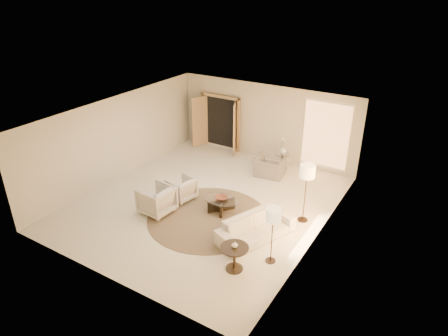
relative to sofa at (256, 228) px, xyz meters
The scene contains 18 objects.
room 2.54m from the sofa, 158.54° to the left, with size 7.04×8.04×2.83m.
windows_right 1.92m from the sofa, 35.73° to the left, with size 0.10×6.40×2.40m, color #EBA45E, non-canonical shape.
window_back_corner 4.90m from the sofa, 88.10° to the left, with size 1.70×0.10×2.40m, color #EBA45E, non-canonical shape.
curtains_right 2.44m from the sofa, 55.64° to the left, with size 0.06×5.20×2.60m, color tan, non-canonical shape.
french_doors 6.21m from the sofa, 130.93° to the left, with size 1.95×0.66×2.16m.
area_rug 1.65m from the sofa, behind, with size 3.48×3.48×0.01m, color #3D3022.
sofa is the anchor object (origin of this frame).
armchair_left 2.98m from the sofa, 167.60° to the left, with size 0.73×0.69×0.75m, color beige.
armchair_right 3.07m from the sofa, behind, with size 0.87×0.82×0.90m, color beige.
accent_chair 3.70m from the sofa, 110.10° to the left, with size 1.00×0.65×0.88m, color gray.
coffee_table 1.61m from the sofa, 156.31° to the left, with size 1.21×1.21×0.41m.
end_table 1.39m from the sofa, 83.75° to the right, with size 0.67×0.67×0.63m.
side_table 4.39m from the sofa, 105.08° to the left, with size 0.49×0.49×0.57m.
floor_lamp_near 2.00m from the sofa, 62.22° to the left, with size 0.42×0.42×1.74m.
floor_lamp_far 1.39m from the sofa, 41.51° to the right, with size 0.36×0.36×1.49m.
bowl 1.61m from the sofa, 156.31° to the left, with size 0.35×0.35×0.09m, color brown.
end_vase 1.44m from the sofa, 83.75° to the right, with size 0.15×0.15×0.15m, color silver.
side_vase 4.41m from the sofa, 105.08° to the left, with size 0.25×0.25×0.26m, color silver.
Camera 1 is at (5.98, -8.72, 6.29)m, focal length 32.00 mm.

